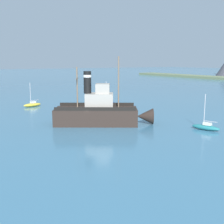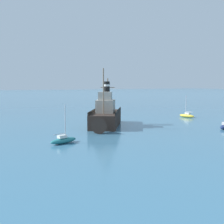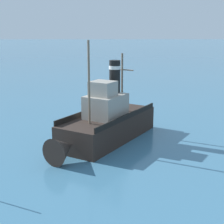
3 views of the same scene
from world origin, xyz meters
TOP-DOWN VIEW (x-y plane):
  - ground_plane at (0.00, 0.00)m, footprint 600.00×600.00m
  - old_tugboat at (0.11, 1.72)m, footprint 10.55×13.98m
  - sailboat_teal at (10.79, 12.14)m, footprint 3.95×2.32m
  - sailboat_yellow at (-21.51, -2.09)m, footprint 1.86×3.95m

SIDE VIEW (x-z plane):
  - ground_plane at x=0.00m, z-range 0.00..0.00m
  - sailboat_teal at x=10.79m, z-range -2.02..2.88m
  - sailboat_yellow at x=-21.51m, z-range -2.02..2.88m
  - old_tugboat at x=0.11m, z-range -3.12..6.78m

